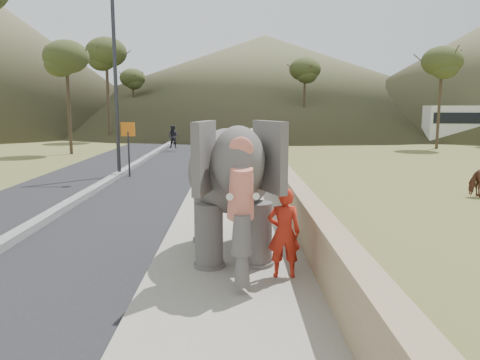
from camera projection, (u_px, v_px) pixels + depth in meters
The scene contains 12 objects.
ground at pixel (228, 334), 6.46m from camera, with size 160.00×160.00×0.00m, color olive.
road at pixel (88, 196), 16.27m from camera, with size 7.00×120.00×0.03m, color black.
median at pixel (88, 193), 16.25m from camera, with size 0.35×120.00×0.22m, color black.
walkway at pixel (232, 194), 16.32m from camera, with size 3.00×120.00×0.15m, color #9E9687.
parapet at pixel (279, 180), 16.27m from camera, with size 0.30×120.00×1.10m, color tan.
lamppost at pixel (122, 64), 19.96m from camera, with size 1.76×0.36×8.00m.
signboard at pixel (128, 140), 20.26m from camera, with size 0.60×0.08×2.40m.
distant_car at pixel (446, 133), 41.49m from camera, with size 1.70×4.23×1.44m, color silver.
hill_far at pixel (265, 81), 74.53m from camera, with size 80.00×80.00×14.00m, color brown.
elephant_and_man at pixel (231, 189), 9.36m from camera, with size 2.33×3.84×2.67m.
motorcyclist at pixel (190, 142), 31.66m from camera, with size 2.69×1.95×1.80m.
trees at pixel (258, 91), 32.27m from camera, with size 47.53×42.11×9.60m.
Camera 1 is at (0.08, -6.05, 3.13)m, focal length 35.00 mm.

